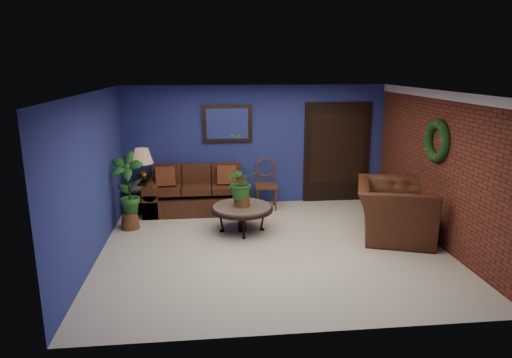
{
  "coord_description": "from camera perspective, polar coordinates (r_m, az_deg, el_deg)",
  "views": [
    {
      "loc": [
        -1.02,
        -6.91,
        2.9
      ],
      "look_at": [
        -0.21,
        0.55,
        1.01
      ],
      "focal_mm": 32.0,
      "sensor_mm": 36.0,
      "label": 1
    }
  ],
  "objects": [
    {
      "name": "wall_back",
      "position": [
        9.61,
        -0.0,
        4.23
      ],
      "size": [
        5.5,
        0.04,
        2.5
      ],
      "primitive_type": "cube",
      "color": "navy",
      "rests_on": "ground"
    },
    {
      "name": "sofa",
      "position": [
        9.36,
        -7.37,
        -2.08
      ],
      "size": [
        2.09,
        0.9,
        0.94
      ],
      "color": "#4B2815",
      "rests_on": "ground"
    },
    {
      "name": "floor",
      "position": [
        7.57,
        2.06,
        -8.43
      ],
      "size": [
        5.5,
        5.5,
        0.0
      ],
      "primitive_type": "plane",
      "color": "beige",
      "rests_on": "ground"
    },
    {
      "name": "side_chair",
      "position": [
        9.41,
        1.23,
        -0.17
      ],
      "size": [
        0.46,
        0.46,
        1.02
      ],
      "rotation": [
        0.0,
        0.0,
        -0.05
      ],
      "color": "#552A18",
      "rests_on": "ground"
    },
    {
      "name": "armchair",
      "position": [
        8.2,
        16.92,
        -3.75
      ],
      "size": [
        1.67,
        1.78,
        0.94
      ],
      "primitive_type": "imported",
      "rotation": [
        0.0,
        0.0,
        1.24
      ],
      "color": "#4B2815",
      "rests_on": "ground"
    },
    {
      "name": "tall_plant",
      "position": [
        8.44,
        -15.73,
        -1.12
      ],
      "size": [
        0.71,
        0.58,
        1.41
      ],
      "color": "brown",
      "rests_on": "ground"
    },
    {
      "name": "wall_left",
      "position": [
        7.32,
        -19.69,
        0.24
      ],
      "size": [
        0.04,
        5.0,
        2.5
      ],
      "primitive_type": "cube",
      "color": "navy",
      "rests_on": "ground"
    },
    {
      "name": "table_lamp",
      "position": [
        9.25,
        -14.02,
        2.04
      ],
      "size": [
        0.43,
        0.43,
        0.71
      ],
      "color": "#3F2C14",
      "rests_on": "end_table"
    },
    {
      "name": "floor_plant",
      "position": [
        9.65,
        14.5,
        -1.44
      ],
      "size": [
        0.38,
        0.33,
        0.76
      ],
      "color": "brown",
      "rests_on": "ground"
    },
    {
      "name": "end_table",
      "position": [
        9.38,
        -13.81,
        -1.51
      ],
      "size": [
        0.63,
        0.63,
        0.57
      ],
      "color": "#494440",
      "rests_on": "ground"
    },
    {
      "name": "coffee_plant",
      "position": [
        7.96,
        -1.79,
        -0.55
      ],
      "size": [
        0.64,
        0.58,
        0.75
      ],
      "color": "brown",
      "rests_on": "coffee_table"
    },
    {
      "name": "coffee_table",
      "position": [
        8.09,
        -1.76,
        -3.78
      ],
      "size": [
        1.1,
        1.1,
        0.47
      ],
      "rotation": [
        0.0,
        0.0,
        0.18
      ],
      "color": "#494440",
      "rests_on": "ground"
    },
    {
      "name": "crown_molding",
      "position": [
        7.87,
        22.52,
        9.64
      ],
      "size": [
        0.03,
        5.0,
        0.14
      ],
      "primitive_type": "cube",
      "color": "white",
      "rests_on": "wall_right_brick"
    },
    {
      "name": "ceiling",
      "position": [
        7.0,
        2.24,
        10.83
      ],
      "size": [
        5.5,
        5.0,
        0.02
      ],
      "primitive_type": "cube",
      "color": "white",
      "rests_on": "wall_back"
    },
    {
      "name": "wall_right_brick",
      "position": [
        8.05,
        21.92,
        1.25
      ],
      "size": [
        0.04,
        5.0,
        2.5
      ],
      "primitive_type": "cube",
      "color": "maroon",
      "rests_on": "ground"
    },
    {
      "name": "closet_door",
      "position": [
        9.96,
        10.1,
        3.19
      ],
      "size": [
        1.44,
        0.06,
        2.18
      ],
      "primitive_type": "cube",
      "color": "black",
      "rests_on": "wall_back"
    },
    {
      "name": "wreath",
      "position": [
        7.98,
        21.67,
        4.47
      ],
      "size": [
        0.16,
        0.72,
        0.72
      ],
      "primitive_type": "torus",
      "rotation": [
        0.0,
        1.57,
        0.0
      ],
      "color": "black",
      "rests_on": "wall_right_brick"
    },
    {
      "name": "wall_mirror",
      "position": [
        9.46,
        -3.62,
        6.92
      ],
      "size": [
        1.02,
        0.06,
        0.77
      ],
      "primitive_type": "cube",
      "color": "#3F2C14",
      "rests_on": "wall_back"
    }
  ]
}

